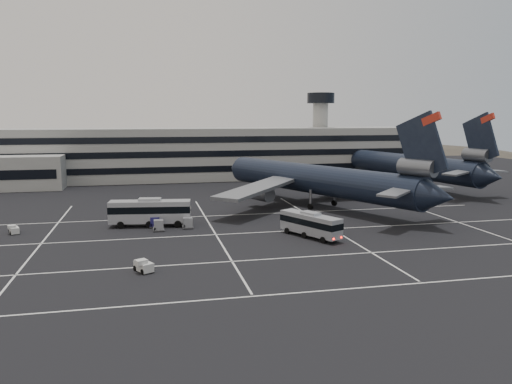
% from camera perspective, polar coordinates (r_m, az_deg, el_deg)
% --- Properties ---
extents(ground, '(260.00, 260.00, 0.00)m').
position_cam_1_polar(ground, '(70.86, 0.67, -5.39)').
color(ground, black).
rests_on(ground, ground).
extents(lane_markings, '(90.00, 55.62, 0.01)m').
position_cam_1_polar(lane_markings, '(71.76, 1.28, -5.21)').
color(lane_markings, silver).
rests_on(lane_markings, ground).
extents(terminal, '(125.00, 26.00, 24.00)m').
position_cam_1_polar(terminal, '(139.05, -7.22, 4.33)').
color(terminal, gray).
rests_on(terminal, ground).
extents(hills, '(352.00, 180.00, 44.00)m').
position_cam_1_polar(hills, '(241.10, -4.37, 1.63)').
color(hills, '#38332B').
rests_on(hills, ground).
extents(trijet_main, '(43.28, 54.28, 18.08)m').
position_cam_1_polar(trijet_main, '(96.21, 7.03, 1.44)').
color(trijet_main, black).
rests_on(trijet_main, ground).
extents(trijet_far, '(20.79, 57.34, 18.08)m').
position_cam_1_polar(trijet_far, '(128.64, 16.72, 3.02)').
color(trijet_far, black).
rests_on(trijet_far, ground).
extents(bus_near, '(6.79, 10.39, 3.67)m').
position_cam_1_polar(bus_near, '(71.93, 6.24, -3.59)').
color(bus_near, '#A1A3A9').
rests_on(bus_near, ground).
extents(bus_far, '(12.92, 4.61, 4.47)m').
position_cam_1_polar(bus_far, '(80.34, -12.01, -2.13)').
color(bus_far, '#A1A3A9').
rests_on(bus_far, ground).
extents(tug_a, '(1.96, 2.42, 1.36)m').
position_cam_1_polar(tug_a, '(82.10, -25.91, -3.89)').
color(tug_a, silver).
rests_on(tug_a, ground).
extents(tug_b, '(2.38, 2.76, 1.53)m').
position_cam_1_polar(tug_b, '(57.54, -12.67, -8.24)').
color(tug_b, silver).
rests_on(tug_b, ground).
extents(uld_cluster, '(7.53, 8.47, 1.68)m').
position_cam_1_polar(uld_cluster, '(80.18, -9.89, -3.27)').
color(uld_cluster, '#2D2D30').
rests_on(uld_cluster, ground).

